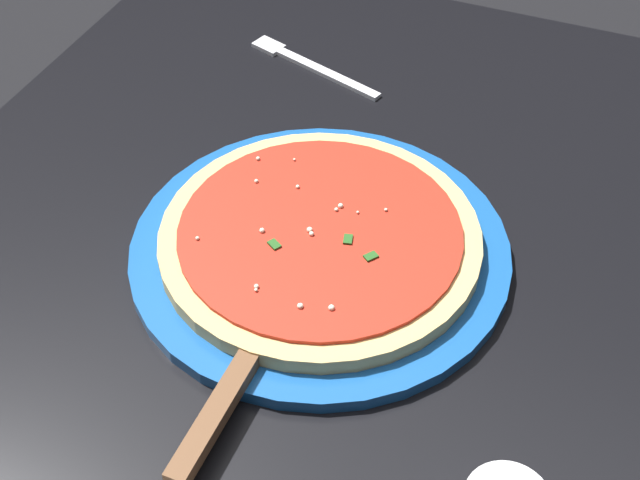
# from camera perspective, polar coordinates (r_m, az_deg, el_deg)

# --- Properties ---
(restaurant_table) EXTENTS (1.03, 0.77, 0.77)m
(restaurant_table) POSITION_cam_1_polar(r_m,az_deg,el_deg) (0.94, -2.40, -7.36)
(restaurant_table) COLOR black
(restaurant_table) RESTS_ON ground_plane
(serving_plate) EXTENTS (0.35, 0.35, 0.01)m
(serving_plate) POSITION_cam_1_polar(r_m,az_deg,el_deg) (0.83, 0.00, -0.66)
(serving_plate) COLOR #195199
(serving_plate) RESTS_ON restaurant_table
(pizza) EXTENTS (0.30, 0.30, 0.02)m
(pizza) POSITION_cam_1_polar(r_m,az_deg,el_deg) (0.81, -0.00, 0.14)
(pizza) COLOR #DBB26B
(pizza) RESTS_ON serving_plate
(pizza_server) EXTENTS (0.22, 0.07, 0.01)m
(pizza_server) POSITION_cam_1_polar(r_m,az_deg,el_deg) (0.72, -5.25, -8.78)
(pizza_server) COLOR silver
(pizza_server) RESTS_ON serving_plate
(fork) EXTENTS (0.07, 0.18, 0.00)m
(fork) POSITION_cam_1_polar(r_m,az_deg,el_deg) (1.07, -0.79, 11.28)
(fork) COLOR silver
(fork) RESTS_ON restaurant_table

